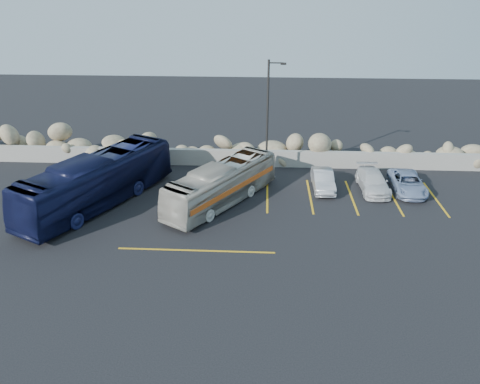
# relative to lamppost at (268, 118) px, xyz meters

# --- Properties ---
(ground) EXTENTS (90.00, 90.00, 0.00)m
(ground) POSITION_rel_lamppost_xyz_m (-2.56, -9.50, -4.30)
(ground) COLOR black
(ground) RESTS_ON ground
(seawall) EXTENTS (60.00, 0.40, 1.20)m
(seawall) POSITION_rel_lamppost_xyz_m (-2.56, 2.50, -3.70)
(seawall) COLOR gray
(seawall) RESTS_ON ground
(riprap_pile) EXTENTS (54.00, 2.80, 2.60)m
(riprap_pile) POSITION_rel_lamppost_xyz_m (-2.56, 3.70, -3.00)
(riprap_pile) COLOR #8C775B
(riprap_pile) RESTS_ON ground
(parking_lines) EXTENTS (18.16, 9.36, 0.01)m
(parking_lines) POSITION_rel_lamppost_xyz_m (2.09, -3.93, -4.29)
(parking_lines) COLOR gold
(parking_lines) RESTS_ON ground
(lamppost) EXTENTS (1.14, 0.18, 8.00)m
(lamppost) POSITION_rel_lamppost_xyz_m (0.00, 0.00, 0.00)
(lamppost) COLOR #292624
(lamppost) RESTS_ON ground
(vintage_bus) EXTENTS (6.56, 8.58, 2.47)m
(vintage_bus) POSITION_rel_lamppost_xyz_m (-2.73, -3.72, -3.06)
(vintage_bus) COLOR #B9B5A7
(vintage_bus) RESTS_ON ground
(tour_coach) EXTENTS (7.23, 10.99, 3.06)m
(tour_coach) POSITION_rel_lamppost_xyz_m (-10.12, -4.30, -2.76)
(tour_coach) COLOR #101437
(tour_coach) RESTS_ON ground
(car_b) EXTENTS (1.34, 3.66, 1.20)m
(car_b) POSITION_rel_lamppost_xyz_m (3.64, -1.29, -3.70)
(car_b) COLOR #B1B1B6
(car_b) RESTS_ON ground
(car_c) EXTENTS (1.77, 4.17, 1.20)m
(car_c) POSITION_rel_lamppost_xyz_m (6.84, -1.32, -3.70)
(car_c) COLOR silver
(car_c) RESTS_ON ground
(car_d) EXTENTS (2.01, 4.17, 1.15)m
(car_d) POSITION_rel_lamppost_xyz_m (9.03, -1.39, -3.72)
(car_d) COLOR #8092B6
(car_d) RESTS_ON ground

